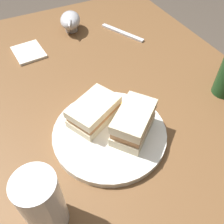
{
  "coord_description": "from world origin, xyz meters",
  "views": [
    {
      "loc": [
        -0.41,
        0.21,
        1.23
      ],
      "look_at": [
        -0.04,
        0.03,
        0.78
      ],
      "focal_mm": 40.02,
      "sensor_mm": 36.0,
      "label": 1
    }
  ],
  "objects_px": {
    "sandwich_half_right": "(94,111)",
    "napkin": "(29,52)",
    "sandwich_half_left": "(133,123)",
    "plate": "(110,133)",
    "gravy_boat": "(70,20)",
    "pint_glass": "(44,205)",
    "fork": "(122,33)"
  },
  "relations": [
    {
      "from": "sandwich_half_left",
      "to": "napkin",
      "type": "relative_size",
      "value": 1.23
    },
    {
      "from": "sandwich_half_left",
      "to": "gravy_boat",
      "type": "height_order",
      "value": "sandwich_half_left"
    },
    {
      "from": "sandwich_half_left",
      "to": "napkin",
      "type": "distance_m",
      "value": 0.47
    },
    {
      "from": "gravy_boat",
      "to": "plate",
      "type": "bearing_deg",
      "value": 169.94
    },
    {
      "from": "pint_glass",
      "to": "napkin",
      "type": "bearing_deg",
      "value": -10.06
    },
    {
      "from": "plate",
      "to": "napkin",
      "type": "distance_m",
      "value": 0.43
    },
    {
      "from": "plate",
      "to": "pint_glass",
      "type": "xyz_separation_m",
      "value": [
        -0.12,
        0.19,
        0.05
      ]
    },
    {
      "from": "napkin",
      "to": "sandwich_half_right",
      "type": "bearing_deg",
      "value": -168.92
    },
    {
      "from": "sandwich_half_right",
      "to": "gravy_boat",
      "type": "bearing_deg",
      "value": -13.2
    },
    {
      "from": "pint_glass",
      "to": "gravy_boat",
      "type": "distance_m",
      "value": 0.68
    },
    {
      "from": "plate",
      "to": "sandwich_half_left",
      "type": "bearing_deg",
      "value": -119.36
    },
    {
      "from": "sandwich_half_left",
      "to": "sandwich_half_right",
      "type": "height_order",
      "value": "sandwich_half_left"
    },
    {
      "from": "sandwich_half_right",
      "to": "fork",
      "type": "relative_size",
      "value": 0.79
    },
    {
      "from": "plate",
      "to": "fork",
      "type": "bearing_deg",
      "value": -32.09
    },
    {
      "from": "sandwich_half_left",
      "to": "napkin",
      "type": "bearing_deg",
      "value": 16.82
    },
    {
      "from": "sandwich_half_right",
      "to": "plate",
      "type": "bearing_deg",
      "value": -162.76
    },
    {
      "from": "napkin",
      "to": "sandwich_half_left",
      "type": "bearing_deg",
      "value": -163.18
    },
    {
      "from": "gravy_boat",
      "to": "napkin",
      "type": "bearing_deg",
      "value": 111.75
    },
    {
      "from": "plate",
      "to": "sandwich_half_right",
      "type": "height_order",
      "value": "sandwich_half_right"
    },
    {
      "from": "sandwich_half_right",
      "to": "pint_glass",
      "type": "height_order",
      "value": "pint_glass"
    },
    {
      "from": "pint_glass",
      "to": "fork",
      "type": "bearing_deg",
      "value": -39.94
    },
    {
      "from": "plate",
      "to": "gravy_boat",
      "type": "xyz_separation_m",
      "value": [
        0.49,
        -0.09,
        0.03
      ]
    },
    {
      "from": "sandwich_half_right",
      "to": "gravy_boat",
      "type": "xyz_separation_m",
      "value": [
        0.44,
        -0.1,
        -0.0
      ]
    },
    {
      "from": "gravy_boat",
      "to": "napkin",
      "type": "relative_size",
      "value": 1.15
    },
    {
      "from": "sandwich_half_right",
      "to": "napkin",
      "type": "height_order",
      "value": "sandwich_half_right"
    },
    {
      "from": "napkin",
      "to": "gravy_boat",
      "type": "bearing_deg",
      "value": -68.25
    },
    {
      "from": "plate",
      "to": "sandwich_half_left",
      "type": "relative_size",
      "value": 1.98
    },
    {
      "from": "pint_glass",
      "to": "gravy_boat",
      "type": "relative_size",
      "value": 1.14
    },
    {
      "from": "plate",
      "to": "fork",
      "type": "xyz_separation_m",
      "value": [
        0.39,
        -0.25,
        -0.0
      ]
    },
    {
      "from": "plate",
      "to": "pint_glass",
      "type": "relative_size",
      "value": 1.86
    },
    {
      "from": "gravy_boat",
      "to": "fork",
      "type": "xyz_separation_m",
      "value": [
        -0.1,
        -0.16,
        -0.04
      ]
    },
    {
      "from": "plate",
      "to": "gravy_boat",
      "type": "relative_size",
      "value": 2.12
    }
  ]
}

